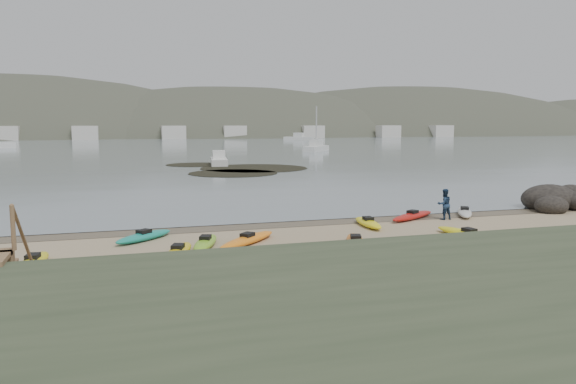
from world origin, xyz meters
name	(u,v)px	position (x,y,z in m)	size (l,w,h in m)	color
ground	(288,222)	(0.00, 0.00, 0.00)	(600.00, 600.00, 0.00)	tan
wet_sand	(290,223)	(0.00, -0.30, 0.00)	(60.00, 60.00, 0.00)	brown
water	(131,132)	(0.00, 300.00, 0.01)	(1200.00, 1200.00, 0.00)	slate
bluff	(549,322)	(0.00, -17.50, 1.00)	(60.00, 8.00, 2.00)	#475138
kayaks	(310,234)	(-0.19, -3.88, 0.17)	(22.08, 8.87, 0.34)	#7ABB25
person_east	(444,204)	(7.79, -1.59, 0.78)	(0.76, 0.59, 1.56)	navy
rock_cluster	(561,204)	(16.32, -0.22, 0.22)	(5.14, 3.76, 1.67)	black
kelp_mats	(237,169)	(4.04, 31.85, 0.03)	(14.40, 19.81, 0.04)	black
moored_boats	(151,146)	(-1.96, 80.05, 0.57)	(80.29, 90.46, 1.31)	silver
far_hills	(241,175)	(39.38, 193.97, -15.93)	(550.00, 135.00, 80.00)	#384235
far_town	(165,133)	(6.00, 145.00, 2.00)	(199.00, 5.00, 4.00)	beige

